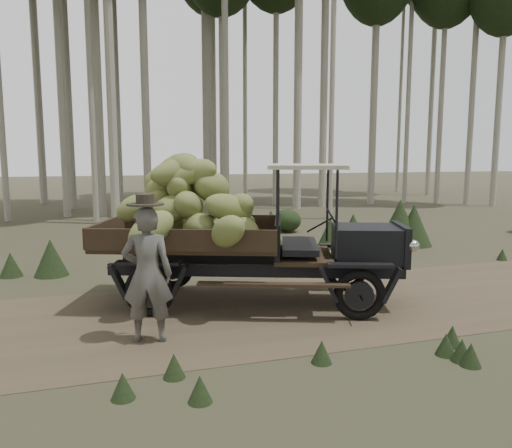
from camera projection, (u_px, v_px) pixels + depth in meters
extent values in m
plane|color=#473D2B|center=(379.00, 300.00, 9.10)|extent=(120.00, 120.00, 0.00)
cube|color=brown|center=(379.00, 300.00, 9.10)|extent=(70.00, 4.00, 0.01)
cube|color=black|center=(366.00, 243.00, 8.67)|extent=(1.39, 1.35, 0.60)
cube|color=black|center=(401.00, 244.00, 8.64)|extent=(0.48, 1.06, 0.68)
cube|color=black|center=(278.00, 236.00, 8.74)|extent=(0.62, 1.46, 0.60)
cube|color=#38281C|center=(191.00, 242.00, 8.84)|extent=(3.55, 2.91, 0.09)
cube|color=#38281C|center=(200.00, 223.00, 9.78)|extent=(2.89, 1.13, 0.35)
cube|color=#38281C|center=(180.00, 240.00, 7.84)|extent=(2.89, 1.13, 0.35)
cube|color=#38281C|center=(106.00, 230.00, 8.89)|extent=(0.75, 1.87, 0.35)
cube|color=beige|center=(306.00, 166.00, 8.55)|extent=(1.83, 2.18, 0.07)
cube|color=black|center=(257.00, 261.00, 9.24)|extent=(4.75, 1.85, 0.20)
cube|color=black|center=(255.00, 271.00, 8.42)|extent=(4.75, 1.85, 0.20)
torus|color=black|center=(346.00, 270.00, 9.64)|extent=(0.83, 0.43, 0.83)
torus|color=black|center=(359.00, 295.00, 7.91)|extent=(0.83, 0.43, 0.83)
torus|color=black|center=(173.00, 268.00, 9.82)|extent=(0.83, 0.43, 0.83)
torus|color=black|center=(149.00, 292.00, 8.09)|extent=(0.83, 0.43, 0.83)
sphere|color=beige|center=(399.00, 236.00, 9.12)|extent=(0.20, 0.20, 0.20)
sphere|color=beige|center=(413.00, 246.00, 8.14)|extent=(0.20, 0.20, 0.20)
ellipsoid|color=olive|center=(164.00, 224.00, 9.08)|extent=(1.02, 1.10, 0.70)
ellipsoid|color=olive|center=(188.00, 206.00, 8.53)|extent=(0.84, 0.99, 0.73)
ellipsoid|color=olive|center=(196.00, 184.00, 9.02)|extent=(0.96, 0.47, 0.62)
ellipsoid|color=olive|center=(177.00, 170.00, 8.74)|extent=(1.13, 0.82, 0.85)
ellipsoid|color=olive|center=(176.00, 224.00, 9.44)|extent=(0.45, 0.79, 0.60)
ellipsoid|color=olive|center=(153.00, 202.00, 8.89)|extent=(0.84, 0.94, 0.69)
ellipsoid|color=olive|center=(174.00, 188.00, 9.12)|extent=(0.81, 0.87, 0.57)
ellipsoid|color=olive|center=(200.00, 173.00, 8.63)|extent=(0.82, 0.83, 0.59)
ellipsoid|color=olive|center=(232.00, 226.00, 9.10)|extent=(1.01, 0.54, 0.62)
ellipsoid|color=olive|center=(229.00, 208.00, 8.30)|extent=(1.01, 0.58, 0.67)
ellipsoid|color=olive|center=(163.00, 187.00, 8.98)|extent=(0.91, 0.80, 0.64)
ellipsoid|color=olive|center=(190.00, 173.00, 8.62)|extent=(1.05, 0.54, 0.67)
ellipsoid|color=olive|center=(224.00, 226.00, 8.99)|extent=(1.03, 0.96, 0.66)
ellipsoid|color=olive|center=(172.00, 209.00, 8.55)|extent=(0.83, 0.55, 0.62)
ellipsoid|color=olive|center=(179.00, 188.00, 8.72)|extent=(0.64, 0.99, 0.67)
ellipsoid|color=olive|center=(175.00, 171.00, 8.58)|extent=(1.05, 0.63, 0.59)
ellipsoid|color=olive|center=(244.00, 233.00, 8.20)|extent=(0.57, 0.87, 0.73)
ellipsoid|color=olive|center=(239.00, 208.00, 8.48)|extent=(0.61, 0.95, 0.72)
ellipsoid|color=olive|center=(165.00, 182.00, 9.02)|extent=(0.80, 0.57, 0.63)
ellipsoid|color=olive|center=(181.00, 168.00, 8.70)|extent=(0.82, 0.89, 0.52)
ellipsoid|color=olive|center=(199.00, 228.00, 8.45)|extent=(0.64, 0.86, 0.58)
ellipsoid|color=olive|center=(136.00, 208.00, 8.77)|extent=(0.92, 0.65, 0.70)
ellipsoid|color=olive|center=(212.00, 187.00, 8.76)|extent=(1.01, 1.05, 0.72)
ellipsoid|color=olive|center=(151.00, 230.00, 7.78)|extent=(1.06, 0.77, 0.83)
ellipsoid|color=olive|center=(228.00, 232.00, 7.72)|extent=(0.67, 0.98, 0.76)
imported|color=#51504A|center=(147.00, 275.00, 6.96)|extent=(0.79, 0.61, 1.92)
cylinder|color=#2F2A21|center=(145.00, 204.00, 6.82)|extent=(0.62, 0.62, 0.03)
cylinder|color=#2F2A21|center=(145.00, 200.00, 6.81)|extent=(0.31, 0.31, 0.15)
cylinder|color=#B2AD9E|center=(143.00, 35.00, 20.51)|extent=(0.34, 0.34, 15.03)
cylinder|color=#B2AD9E|center=(501.00, 65.00, 24.93)|extent=(0.32, 0.32, 14.15)
cylinder|color=#B2AD9E|center=(212.00, 48.00, 27.74)|extent=(0.36, 0.36, 17.07)
cylinder|color=#B2AD9E|center=(443.00, 58.00, 26.25)|extent=(0.28, 0.28, 15.37)
cylinder|color=#B2AD9E|center=(87.00, 12.00, 19.06)|extent=(0.24, 0.24, 16.08)
cylinder|color=#B2AD9E|center=(94.00, 5.00, 20.63)|extent=(0.37, 0.37, 17.59)
cylinder|color=#B2AD9E|center=(209.00, 24.00, 25.06)|extent=(0.21, 0.21, 18.28)
cylinder|color=#B2AD9E|center=(34.00, 27.00, 25.97)|extent=(0.39, 0.39, 18.45)
cylinder|color=#B2AD9E|center=(221.00, 49.00, 24.32)|extent=(0.24, 0.24, 15.50)
cylinder|color=#B2AD9E|center=(434.00, 47.00, 31.82)|extent=(0.32, 0.32, 18.89)
cylinder|color=#B2AD9E|center=(299.00, 6.00, 23.35)|extent=(0.39, 0.39, 19.11)
cylinder|color=#B2AD9E|center=(114.00, 20.00, 24.98)|extent=(0.35, 0.35, 18.65)
cylinder|color=#B2AD9E|center=(276.00, 46.00, 25.15)|extent=(0.28, 0.28, 16.19)
cylinder|color=#B2AD9E|center=(477.00, 19.00, 25.47)|extent=(0.30, 0.30, 19.03)
cylinder|color=#B2AD9E|center=(375.00, 56.00, 25.94)|extent=(0.38, 0.38, 15.47)
cylinder|color=#B2AD9E|center=(245.00, 12.00, 29.90)|extent=(0.26, 0.26, 22.31)
cylinder|color=#B2AD9E|center=(403.00, 29.00, 34.20)|extent=(0.23, 0.23, 22.45)
cone|color=#233319|center=(271.00, 233.00, 13.78)|extent=(0.86, 0.86, 0.95)
cone|color=#233319|center=(353.00, 220.00, 18.47)|extent=(0.43, 0.43, 0.47)
cone|color=#233319|center=(330.00, 233.00, 14.17)|extent=(0.77, 0.77, 0.86)
cone|color=#233319|center=(222.00, 220.00, 16.77)|extent=(0.81, 0.81, 0.90)
ellipsoid|color=#233319|center=(181.00, 229.00, 16.17)|extent=(0.58, 0.58, 0.46)
cone|color=#233319|center=(271.00, 221.00, 16.95)|extent=(0.69, 0.69, 0.77)
cone|color=#233319|center=(400.00, 222.00, 14.54)|extent=(1.22, 1.22, 1.35)
cone|color=#233319|center=(11.00, 265.00, 10.79)|extent=(0.48, 0.48, 0.54)
cone|color=#233319|center=(414.00, 225.00, 14.50)|extent=(1.08, 1.08, 1.20)
ellipsoid|color=#233319|center=(287.00, 221.00, 17.11)|extent=(0.97, 0.97, 0.77)
ellipsoid|color=#233319|center=(221.00, 213.00, 19.52)|extent=(0.96, 0.96, 0.77)
cone|color=#233319|center=(51.00, 257.00, 10.86)|extent=(0.73, 0.73, 0.81)
cone|color=#233319|center=(370.00, 258.00, 12.07)|extent=(0.27, 0.27, 0.30)
cone|color=#233319|center=(123.00, 386.00, 5.37)|extent=(0.27, 0.27, 0.30)
cone|color=#233319|center=(471.00, 354.00, 6.22)|extent=(0.27, 0.27, 0.30)
cone|color=#233319|center=(360.00, 263.00, 11.50)|extent=(0.27, 0.27, 0.30)
cone|color=#233319|center=(200.00, 389.00, 5.30)|extent=(0.27, 0.27, 0.30)
cone|color=#233319|center=(376.00, 256.00, 12.26)|extent=(0.27, 0.27, 0.30)
cone|color=#233319|center=(322.00, 352.00, 6.31)|extent=(0.27, 0.27, 0.30)
cone|color=#233319|center=(452.00, 336.00, 6.85)|extent=(0.27, 0.27, 0.30)
cone|color=#233319|center=(462.00, 350.00, 6.36)|extent=(0.27, 0.27, 0.30)
cone|color=#233319|center=(174.00, 366.00, 5.89)|extent=(0.27, 0.27, 0.30)
cone|color=#233319|center=(502.00, 254.00, 12.50)|extent=(0.27, 0.27, 0.30)
cone|color=#233319|center=(446.00, 344.00, 6.55)|extent=(0.27, 0.27, 0.30)
cone|color=#233319|center=(350.00, 264.00, 11.36)|extent=(0.27, 0.27, 0.30)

